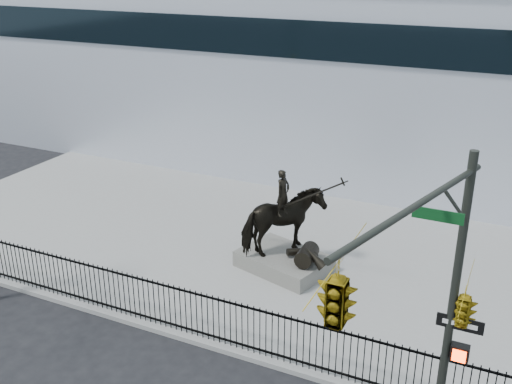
% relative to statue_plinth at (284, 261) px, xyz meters
% --- Properties ---
extents(ground, '(120.00, 120.00, 0.00)m').
position_rel_statue_plinth_xyz_m(ground, '(-0.86, -5.96, -0.43)').
color(ground, black).
rests_on(ground, ground).
extents(plaza, '(30.00, 12.00, 0.15)m').
position_rel_statue_plinth_xyz_m(plaza, '(-0.86, 1.04, -0.35)').
color(plaza, gray).
rests_on(plaza, ground).
extents(building, '(44.00, 14.00, 9.00)m').
position_rel_statue_plinth_xyz_m(building, '(-0.86, 14.04, 4.07)').
color(building, silver).
rests_on(building, ground).
extents(picket_fence, '(22.10, 0.10, 1.50)m').
position_rel_statue_plinth_xyz_m(picket_fence, '(-0.86, -4.71, 0.47)').
color(picket_fence, black).
rests_on(picket_fence, plaza).
extents(statue_plinth, '(3.41, 2.77, 0.56)m').
position_rel_statue_plinth_xyz_m(statue_plinth, '(0.00, 0.00, 0.00)').
color(statue_plinth, '#5D5B55').
rests_on(statue_plinth, plaza).
extents(equestrian_statue, '(3.67, 2.80, 3.22)m').
position_rel_statue_plinth_xyz_m(equestrian_statue, '(0.05, -0.02, 1.44)').
color(equestrian_statue, black).
rests_on(equestrian_statue, statue_plinth).
extents(traffic_signal_right, '(2.17, 6.86, 7.00)m').
position_rel_statue_plinth_xyz_m(traffic_signal_right, '(5.61, -7.96, 4.42)').
color(traffic_signal_right, '#262A24').
rests_on(traffic_signal_right, ground).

